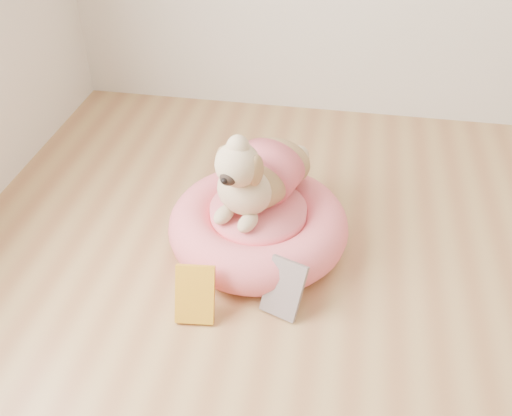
% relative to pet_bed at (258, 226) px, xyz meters
% --- Properties ---
extents(pet_bed, '(0.70, 0.70, 0.18)m').
position_rel_pet_bed_xyz_m(pet_bed, '(0.00, 0.00, 0.00)').
color(pet_bed, '#E35961').
rests_on(pet_bed, floor).
extents(dog, '(0.48, 0.58, 0.36)m').
position_rel_pet_bed_xyz_m(dog, '(-0.01, 0.04, 0.28)').
color(dog, brown).
rests_on(dog, pet_bed).
extents(book_yellow, '(0.14, 0.13, 0.19)m').
position_rel_pet_bed_xyz_m(book_yellow, '(-0.15, -0.40, 0.01)').
color(book_yellow, yellow).
rests_on(book_yellow, floor).
extents(book_white, '(0.16, 0.15, 0.19)m').
position_rel_pet_bed_xyz_m(book_white, '(0.15, -0.33, 0.01)').
color(book_white, silver).
rests_on(book_white, floor).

